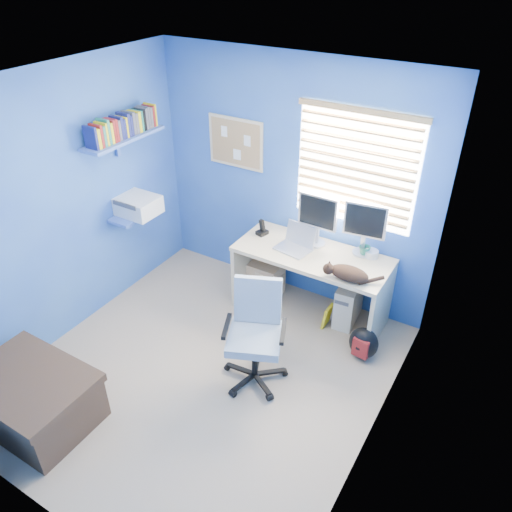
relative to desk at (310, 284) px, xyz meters
The scene contains 23 objects.
floor 1.38m from the desk, 108.84° to the right, with size 3.00×3.20×0.00m, color tan.
ceiling 2.51m from the desk, 108.84° to the right, with size 3.00×3.20×0.00m, color white.
wall_back 1.04m from the desk, 141.14° to the left, with size 3.00×0.01×2.50m, color #417AC3.
wall_front 3.02m from the desk, 98.53° to the right, with size 3.00×0.01×2.50m, color #417AC3.
wall_left 2.46m from the desk, 146.94° to the right, with size 0.01×3.20×2.50m, color #417AC3.
wall_right 1.87m from the desk, 49.50° to the right, with size 0.01×3.20×2.50m, color #417AC3.
desk is the anchor object (origin of this frame).
laptop 0.52m from the desk, 168.26° to the right, with size 0.33×0.26×0.22m, color silver.
monitor_left 0.67m from the desk, 104.81° to the left, with size 0.40×0.12×0.54m, color silver.
monitor_right 0.80m from the desk, 31.04° to the left, with size 0.40×0.12×0.54m, color silver.
phone 0.76m from the desk, behind, with size 0.09×0.11×0.17m, color black.
mug 0.65m from the desk, 26.66° to the left, with size 0.10×0.09×0.10m, color #186552.
cd_spindle 0.69m from the desk, 24.44° to the left, with size 0.13×0.13×0.07m, color silver.
cat 0.68m from the desk, 26.45° to the right, with size 0.36×0.19×0.13m, color black.
tower_pc 0.42m from the desk, 16.43° to the left, with size 0.19×0.44×0.45m, color beige.
drawer_boxes 0.58m from the desk, behind, with size 0.35×0.28×0.41m, color tan.
yellow_book 0.36m from the desk, 19.69° to the right, with size 0.03×0.17×0.24m, color yellow.
backpack 0.81m from the desk, 24.06° to the right, with size 0.28×0.21×0.32m, color black.
bed_corner 2.70m from the desk, 118.87° to the right, with size 0.94×0.67×0.45m, color #483624.
office_chair 1.04m from the desk, 91.41° to the right, with size 0.71×0.71×0.94m.
window_blinds 1.24m from the desk, 54.71° to the left, with size 1.15×0.05×1.10m.
corkboard 1.63m from the desk, 163.22° to the left, with size 0.64×0.02×0.52m.
wall_shelves 2.14m from the desk, 164.17° to the right, with size 0.42×0.90×1.05m.
Camera 1 is at (2.05, -2.52, 3.33)m, focal length 35.00 mm.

